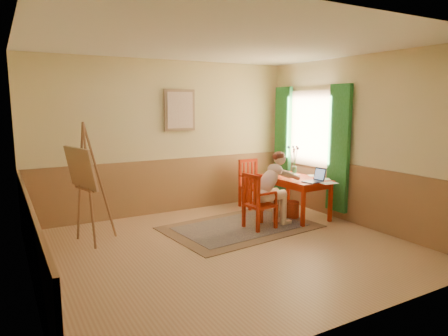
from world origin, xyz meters
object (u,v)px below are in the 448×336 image
figure (272,186)px  laptop (315,179)px  table (295,182)px  chair_back (252,184)px  chair_left (258,202)px  easel (83,173)px

figure → laptop: bearing=-16.0°
figure → laptop: 0.77m
table → figure: 0.76m
chair_back → laptop: laptop is taller
chair_left → chair_back: (0.70, 1.23, 0.01)m
chair_left → easel: bearing=165.5°
laptop → easel: (-3.57, 0.86, 0.28)m
table → laptop: bearing=-87.1°
chair_back → easel: (-3.25, -0.57, 0.58)m
chair_back → figure: (-0.42, -1.22, 0.22)m
easel → chair_left: bearing=-14.5°
table → chair_back: bearing=107.1°
table → chair_left: chair_left is taller
table → chair_left: 1.05m
table → laptop: laptop is taller
table → easel: bearing=173.8°
figure → easel: easel is taller
chair_left → easel: 2.70m
table → chair_back: size_ratio=1.31×
figure → chair_back: bearing=71.1°
chair_left → easel: size_ratio=0.52×
chair_left → laptop: size_ratio=2.30×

